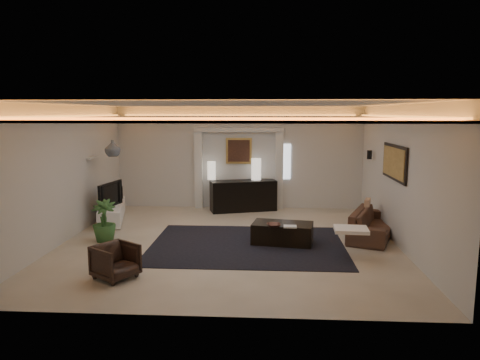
# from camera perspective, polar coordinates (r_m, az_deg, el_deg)

# --- Properties ---
(floor) EXTENTS (7.00, 7.00, 0.00)m
(floor) POSITION_cam_1_polar(r_m,az_deg,el_deg) (9.58, -1.42, -7.95)
(floor) COLOR beige
(floor) RESTS_ON ground
(ceiling) EXTENTS (7.00, 7.00, 0.00)m
(ceiling) POSITION_cam_1_polar(r_m,az_deg,el_deg) (9.18, -1.49, 9.68)
(ceiling) COLOR white
(ceiling) RESTS_ON ground
(wall_back) EXTENTS (7.00, 0.00, 7.00)m
(wall_back) POSITION_cam_1_polar(r_m,az_deg,el_deg) (12.73, -0.14, 2.87)
(wall_back) COLOR silver
(wall_back) RESTS_ON ground
(wall_front) EXTENTS (7.00, 0.00, 7.00)m
(wall_front) POSITION_cam_1_polar(r_m,az_deg,el_deg) (5.84, -4.32, -4.13)
(wall_front) COLOR silver
(wall_front) RESTS_ON ground
(wall_left) EXTENTS (0.00, 7.00, 7.00)m
(wall_left) POSITION_cam_1_polar(r_m,az_deg,el_deg) (10.17, -21.51, 0.79)
(wall_left) COLOR silver
(wall_left) RESTS_ON ground
(wall_right) EXTENTS (0.00, 7.00, 7.00)m
(wall_right) POSITION_cam_1_polar(r_m,az_deg,el_deg) (9.63, 19.79, 0.46)
(wall_right) COLOR silver
(wall_right) RESTS_ON ground
(cove_soffit) EXTENTS (7.00, 7.00, 0.04)m
(cove_soffit) POSITION_cam_1_polar(r_m,az_deg,el_deg) (9.17, -1.48, 7.93)
(cove_soffit) COLOR silver
(cove_soffit) RESTS_ON ceiling
(daylight_slit) EXTENTS (0.25, 0.03, 1.00)m
(daylight_slit) POSITION_cam_1_polar(r_m,az_deg,el_deg) (12.71, 5.95, 2.36)
(daylight_slit) COLOR white
(daylight_slit) RESTS_ON wall_back
(area_rug) EXTENTS (4.00, 3.00, 0.01)m
(area_rug) POSITION_cam_1_polar(r_m,az_deg,el_deg) (9.36, 0.95, -8.31)
(area_rug) COLOR black
(area_rug) RESTS_ON ground
(pilaster_left) EXTENTS (0.22, 0.20, 2.20)m
(pilaster_left) POSITION_cam_1_polar(r_m,az_deg,el_deg) (12.79, -5.31, 1.28)
(pilaster_left) COLOR silver
(pilaster_left) RESTS_ON ground
(pilaster_right) EXTENTS (0.22, 0.20, 2.20)m
(pilaster_right) POSITION_cam_1_polar(r_m,az_deg,el_deg) (12.65, 5.04, 1.21)
(pilaster_right) COLOR silver
(pilaster_right) RESTS_ON ground
(alcove_header) EXTENTS (2.52, 0.20, 0.12)m
(alcove_header) POSITION_cam_1_polar(r_m,az_deg,el_deg) (12.57, -0.17, 6.45)
(alcove_header) COLOR silver
(alcove_header) RESTS_ON wall_back
(painting_frame) EXTENTS (0.74, 0.04, 0.74)m
(painting_frame) POSITION_cam_1_polar(r_m,az_deg,el_deg) (12.68, -0.15, 3.76)
(painting_frame) COLOR tan
(painting_frame) RESTS_ON wall_back
(painting_canvas) EXTENTS (0.62, 0.02, 0.62)m
(painting_canvas) POSITION_cam_1_polar(r_m,az_deg,el_deg) (12.66, -0.15, 3.75)
(painting_canvas) COLOR #4C2D1E
(painting_canvas) RESTS_ON wall_back
(art_panel_frame) EXTENTS (0.04, 1.64, 0.74)m
(art_panel_frame) POSITION_cam_1_polar(r_m,az_deg,el_deg) (9.88, 19.21, 2.15)
(art_panel_frame) COLOR black
(art_panel_frame) RESTS_ON wall_right
(art_panel_gold) EXTENTS (0.02, 1.50, 0.62)m
(art_panel_gold) POSITION_cam_1_polar(r_m,az_deg,el_deg) (9.87, 19.07, 2.15)
(art_panel_gold) COLOR tan
(art_panel_gold) RESTS_ON wall_right
(wall_sconce) EXTENTS (0.12, 0.12, 0.22)m
(wall_sconce) POSITION_cam_1_polar(r_m,az_deg,el_deg) (11.69, 16.26, 3.13)
(wall_sconce) COLOR black
(wall_sconce) RESTS_ON wall_right
(wall_niche) EXTENTS (0.10, 0.55, 0.04)m
(wall_niche) POSITION_cam_1_polar(r_m,az_deg,el_deg) (11.40, -18.36, 2.76)
(wall_niche) COLOR silver
(wall_niche) RESTS_ON wall_left
(console) EXTENTS (1.90, 1.06, 0.91)m
(console) POSITION_cam_1_polar(r_m,az_deg,el_deg) (12.46, 0.42, -2.14)
(console) COLOR black
(console) RESTS_ON ground
(lamp_left) EXTENTS (0.29, 0.29, 0.51)m
(lamp_left) POSITION_cam_1_polar(r_m,az_deg,el_deg) (12.59, -3.67, 1.14)
(lamp_left) COLOR white
(lamp_left) RESTS_ON console
(lamp_right) EXTENTS (0.28, 0.28, 0.60)m
(lamp_right) POSITION_cam_1_polar(r_m,az_deg,el_deg) (12.50, 2.09, 1.10)
(lamp_right) COLOR white
(lamp_right) RESTS_ON console
(media_ledge) EXTENTS (1.06, 2.19, 0.40)m
(media_ledge) POSITION_cam_1_polar(r_m,az_deg,el_deg) (11.86, -16.08, -3.91)
(media_ledge) COLOR white
(media_ledge) RESTS_ON ground
(tv) EXTENTS (1.07, 0.32, 0.61)m
(tv) POSITION_cam_1_polar(r_m,az_deg,el_deg) (11.44, -16.75, -1.67)
(tv) COLOR black
(tv) RESTS_ON media_ledge
(figurine) EXTENTS (0.13, 0.13, 0.34)m
(figurine) POSITION_cam_1_polar(r_m,az_deg,el_deg) (12.43, -15.09, -1.34)
(figurine) COLOR black
(figurine) RESTS_ON media_ledge
(ginger_jar) EXTENTS (0.48, 0.48, 0.40)m
(ginger_jar) POSITION_cam_1_polar(r_m,az_deg,el_deg) (11.28, -16.01, 3.93)
(ginger_jar) COLOR #4B565F
(ginger_jar) RESTS_ON wall_niche
(plant) EXTENTS (0.58, 0.58, 0.89)m
(plant) POSITION_cam_1_polar(r_m,az_deg,el_deg) (9.96, -17.04, -5.02)
(plant) COLOR #2E5B29
(plant) RESTS_ON ground
(sofa) EXTENTS (2.18, 1.49, 0.59)m
(sofa) POSITION_cam_1_polar(r_m,az_deg,el_deg) (10.32, 16.66, -5.39)
(sofa) COLOR #381F15
(sofa) RESTS_ON ground
(throw_blanket) EXTENTS (0.66, 0.55, 0.07)m
(throw_blanket) POSITION_cam_1_polar(r_m,az_deg,el_deg) (8.69, 14.05, -6.18)
(throw_blanket) COLOR beige
(throw_blanket) RESTS_ON sofa
(throw_pillow) EXTENTS (0.22, 0.39, 0.38)m
(throw_pillow) POSITION_cam_1_polar(r_m,az_deg,el_deg) (10.83, 16.00, -3.33)
(throw_pillow) COLOR tan
(throw_pillow) RESTS_ON sofa
(coffee_table) EXTENTS (1.34, 0.88, 0.46)m
(coffee_table) POSITION_cam_1_polar(r_m,az_deg,el_deg) (9.48, 5.47, -6.88)
(coffee_table) COLOR black
(coffee_table) RESTS_ON ground
(bowl) EXTENTS (0.33, 0.33, 0.07)m
(bowl) POSITION_cam_1_polar(r_m,az_deg,el_deg) (9.08, 4.35, -5.98)
(bowl) COLOR #462820
(bowl) RESTS_ON coffee_table
(magazine) EXTENTS (0.27, 0.20, 0.03)m
(magazine) POSITION_cam_1_polar(r_m,az_deg,el_deg) (9.10, 6.43, -6.12)
(magazine) COLOR silver
(magazine) RESTS_ON coffee_table
(armchair) EXTENTS (0.87, 0.87, 0.58)m
(armchair) POSITION_cam_1_polar(r_m,az_deg,el_deg) (7.78, -15.66, -10.01)
(armchair) COLOR black
(armchair) RESTS_ON ground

